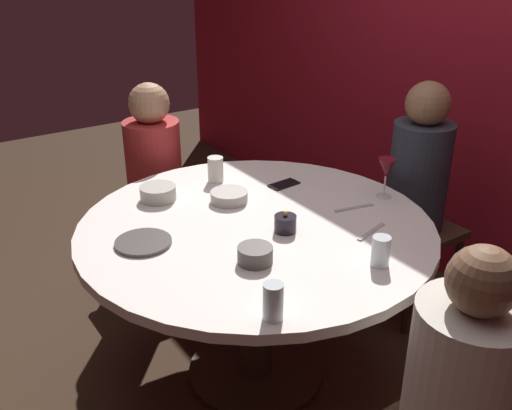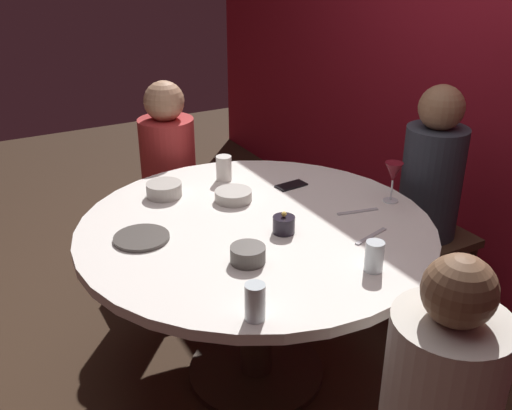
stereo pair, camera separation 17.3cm
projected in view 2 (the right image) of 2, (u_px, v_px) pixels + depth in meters
ground_plane at (256, 372)px, 2.60m from camera, size 8.00×8.00×0.00m
dining_table at (256, 255)px, 2.34m from camera, size 1.41×1.41×0.75m
seated_diner_left at (168, 160)px, 3.06m from camera, size 0.40×0.40×1.13m
seated_diner_back at (431, 182)px, 2.70m from camera, size 0.40×0.40×1.20m
seated_diner_right at (441, 395)px, 1.52m from camera, size 0.40×0.40×1.11m
candle_holder at (284, 224)px, 2.20m from camera, size 0.09×0.09×0.09m
wine_glass at (393, 173)px, 2.42m from camera, size 0.08×0.08×0.18m
dinner_plate at (142, 238)px, 2.16m from camera, size 0.21×0.21×0.01m
cell_phone at (291, 185)px, 2.62m from camera, size 0.08×0.15×0.01m
bowl_serving_large at (164, 190)px, 2.51m from camera, size 0.15×0.15×0.06m
bowl_salad_center at (233, 196)px, 2.47m from camera, size 0.16×0.16×0.05m
bowl_small_white at (248, 254)px, 2.00m from camera, size 0.12×0.12×0.06m
cup_near_candle at (374, 256)px, 1.94m from camera, size 0.06×0.06×0.11m
cup_by_left_diner at (255, 302)px, 1.69m from camera, size 0.06×0.06×0.12m
cup_by_right_diner at (224, 168)px, 2.66m from camera, size 0.07×0.07×0.12m
fork_near_plate at (358, 212)px, 2.37m from camera, size 0.05×0.18×0.01m
knife_near_plate at (371, 236)px, 2.18m from camera, size 0.06×0.18×0.01m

